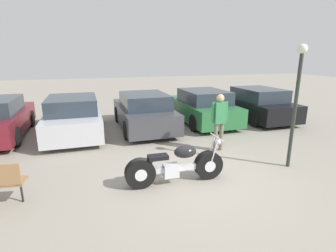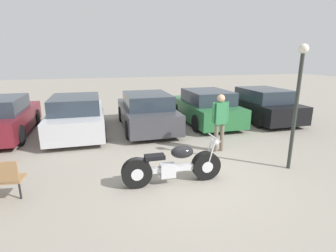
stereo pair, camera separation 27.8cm
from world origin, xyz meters
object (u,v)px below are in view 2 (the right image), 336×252
object	(u,v)px
parked_car_dark_grey	(146,112)
person_standing	(220,118)
parked_car_silver	(77,116)
motorcycle	(172,166)
parked_car_black	(260,105)
parked_car_green	(205,107)
lamp_post	(298,92)
parked_car_maroon	(0,118)

from	to	relation	value
parked_car_dark_grey	person_standing	bearing A→B (deg)	-62.92
parked_car_silver	parked_car_dark_grey	size ratio (longest dim) A/B	1.00
motorcycle	person_standing	size ratio (longest dim) A/B	1.32
parked_car_black	parked_car_green	bearing A→B (deg)	177.14
parked_car_dark_grey	person_standing	distance (m)	3.58
parked_car_green	lamp_post	bearing A→B (deg)	-87.76
motorcycle	parked_car_silver	distance (m)	5.26
parked_car_silver	parked_car_green	bearing A→B (deg)	3.07
lamp_post	parked_car_silver	bearing A→B (deg)	138.79
motorcycle	parked_car_maroon	world-z (taller)	parked_car_maroon
parked_car_maroon	parked_car_silver	bearing A→B (deg)	-7.81
lamp_post	person_standing	xyz separation A→B (m)	(-1.19, 1.63, -0.93)
lamp_post	parked_car_maroon	bearing A→B (deg)	147.56
parked_car_black	parked_car_silver	bearing A→B (deg)	-178.91
parked_car_maroon	lamp_post	xyz separation A→B (m)	(8.05, -5.11, 1.30)
parked_car_dark_grey	parked_car_black	xyz separation A→B (m)	(5.23, 0.11, 0.00)
motorcycle	person_standing	bearing A→B (deg)	39.49
parked_car_silver	parked_car_dark_grey	xyz separation A→B (m)	(2.62, 0.04, 0.00)
lamp_post	parked_car_dark_grey	bearing A→B (deg)	120.38
parked_car_silver	parked_car_black	bearing A→B (deg)	1.09
parked_car_silver	parked_car_green	distance (m)	5.24
lamp_post	person_standing	bearing A→B (deg)	126.21
parked_car_silver	lamp_post	distance (m)	7.33
parked_car_maroon	lamp_post	distance (m)	9.62
parked_car_dark_grey	parked_car_black	bearing A→B (deg)	1.15
parked_car_maroon	parked_car_dark_grey	world-z (taller)	same
motorcycle	parked_car_silver	size ratio (longest dim) A/B	0.54
parked_car_maroon	parked_car_green	xyz separation A→B (m)	(7.85, -0.08, 0.00)
motorcycle	parked_car_silver	bearing A→B (deg)	115.72
motorcycle	parked_car_dark_grey	distance (m)	4.80
parked_car_dark_grey	motorcycle	bearing A→B (deg)	-94.01
parked_car_green	person_standing	xyz separation A→B (m)	(-1.00, -3.41, 0.37)
parked_car_maroon	lamp_post	bearing A→B (deg)	-32.44
parked_car_black	parked_car_dark_grey	bearing A→B (deg)	-178.85
parked_car_silver	lamp_post	world-z (taller)	lamp_post
motorcycle	lamp_post	bearing A→B (deg)	-0.35
parked_car_green	person_standing	bearing A→B (deg)	-106.31
parked_car_maroon	parked_car_silver	distance (m)	2.64
motorcycle	person_standing	xyz separation A→B (m)	(1.96, 1.61, 0.62)
motorcycle	parked_car_green	bearing A→B (deg)	59.53
motorcycle	lamp_post	size ratio (longest dim) A/B	0.74
motorcycle	parked_car_maroon	distance (m)	7.07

